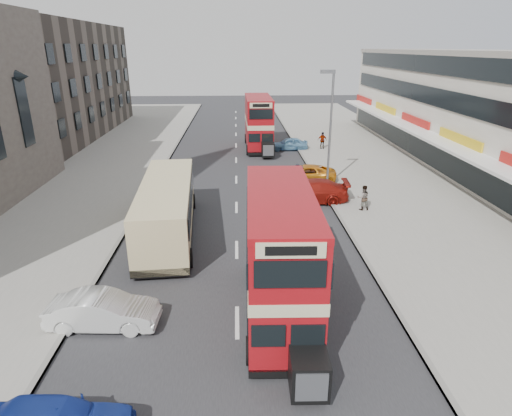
% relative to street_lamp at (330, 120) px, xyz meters
% --- Properties ---
extents(ground, '(160.00, 160.00, 0.00)m').
position_rel_street_lamp_xyz_m(ground, '(-6.52, -18.00, -4.78)').
color(ground, '#28282B').
rests_on(ground, ground).
extents(road_surface, '(12.00, 90.00, 0.01)m').
position_rel_street_lamp_xyz_m(road_surface, '(-6.52, 2.00, -4.78)').
color(road_surface, '#28282B').
rests_on(road_surface, ground).
extents(pavement_right, '(12.00, 90.00, 0.15)m').
position_rel_street_lamp_xyz_m(pavement_right, '(5.48, 2.00, -4.71)').
color(pavement_right, gray).
rests_on(pavement_right, ground).
extents(pavement_left, '(12.00, 90.00, 0.15)m').
position_rel_street_lamp_xyz_m(pavement_left, '(-18.52, 2.00, -4.71)').
color(pavement_left, gray).
rests_on(pavement_left, ground).
extents(kerb_left, '(0.20, 90.00, 0.16)m').
position_rel_street_lamp_xyz_m(kerb_left, '(-12.62, 2.00, -4.71)').
color(kerb_left, gray).
rests_on(kerb_left, ground).
extents(kerb_right, '(0.20, 90.00, 0.16)m').
position_rel_street_lamp_xyz_m(kerb_right, '(-0.42, 2.00, -4.71)').
color(kerb_right, gray).
rests_on(kerb_right, ground).
extents(brick_terrace, '(14.00, 28.00, 12.00)m').
position_rel_street_lamp_xyz_m(brick_terrace, '(-28.52, 20.00, 1.22)').
color(brick_terrace, '#66594C').
rests_on(brick_terrace, ground).
extents(commercial_row, '(9.90, 46.20, 9.30)m').
position_rel_street_lamp_xyz_m(commercial_row, '(13.42, 4.00, -0.09)').
color(commercial_row, beige).
rests_on(commercial_row, ground).
extents(street_lamp, '(1.00, 0.20, 8.12)m').
position_rel_street_lamp_xyz_m(street_lamp, '(0.00, 0.00, 0.00)').
color(street_lamp, slate).
rests_on(street_lamp, ground).
extents(bus_main, '(2.53, 8.50, 4.65)m').
position_rel_street_lamp_xyz_m(bus_main, '(-4.93, -15.49, -2.34)').
color(bus_main, black).
rests_on(bus_main, ground).
extents(bus_second, '(2.50, 8.84, 4.87)m').
position_rel_street_lamp_xyz_m(bus_second, '(-4.26, 12.69, -2.22)').
color(bus_second, black).
rests_on(bus_second, ground).
extents(coach, '(3.29, 10.28, 2.68)m').
position_rel_street_lamp_xyz_m(coach, '(-10.19, -7.91, -3.20)').
color(coach, black).
rests_on(coach, ground).
extents(car_left_front, '(4.02, 1.59, 1.30)m').
position_rel_street_lamp_xyz_m(car_left_front, '(-11.34, -16.00, -4.13)').
color(car_left_front, silver).
rests_on(car_left_front, ground).
extents(car_right_a, '(5.20, 2.41, 1.47)m').
position_rel_street_lamp_xyz_m(car_right_a, '(-1.76, -3.14, -4.05)').
color(car_right_a, maroon).
rests_on(car_right_a, ground).
extents(car_right_b, '(4.69, 2.49, 1.26)m').
position_rel_street_lamp_xyz_m(car_right_b, '(-1.32, 1.25, -4.16)').
color(car_right_b, orange).
rests_on(car_right_b, ground).
extents(car_right_c, '(3.65, 1.50, 1.24)m').
position_rel_street_lamp_xyz_m(car_right_c, '(-1.31, 11.74, -4.16)').
color(car_right_c, '#629DC5').
rests_on(car_right_c, ground).
extents(pedestrian_near, '(0.60, 0.42, 1.58)m').
position_rel_street_lamp_xyz_m(pedestrian_near, '(1.23, -5.12, -3.85)').
color(pedestrian_near, gray).
rests_on(pedestrian_near, pavement_right).
extents(pedestrian_far, '(0.97, 0.46, 1.62)m').
position_rel_street_lamp_xyz_m(pedestrian_far, '(1.94, 11.64, -3.83)').
color(pedestrian_far, gray).
rests_on(pedestrian_far, pavement_right).
extents(cyclist, '(0.77, 1.98, 1.91)m').
position_rel_street_lamp_xyz_m(cyclist, '(-2.23, -0.70, -4.15)').
color(cyclist, gray).
rests_on(cyclist, ground).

